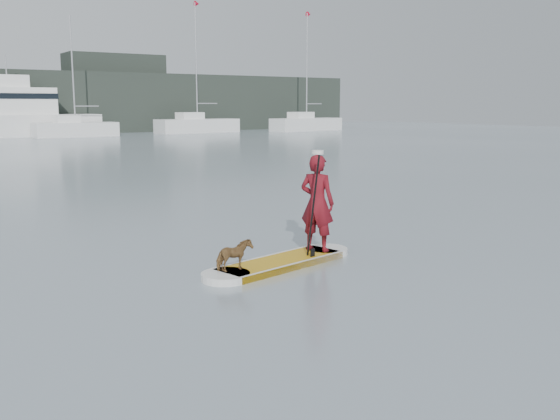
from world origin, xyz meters
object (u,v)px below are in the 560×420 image
paddleboard (280,263)px  motor_yacht_a (24,114)px  dog (234,256)px  sailboat_e (75,128)px  paddler (317,203)px  sailboat_g (306,123)px  sailboat_f (197,124)px

paddleboard → motor_yacht_a: bearing=71.3°
dog → sailboat_e: (10.11, 47.57, 0.36)m
motor_yacht_a → paddler: bearing=-97.6°
paddleboard → motor_yacht_a: size_ratio=0.27×
dog → sailboat_g: bearing=-42.2°
paddleboard → dog: dog is taller
paddler → dog: paddler is taller
sailboat_f → motor_yacht_a: 16.22m
paddler → dog: 2.13m
paddleboard → sailboat_e: bearing=66.7°
paddleboard → sailboat_g: size_ratio=0.26×
sailboat_e → motor_yacht_a: 4.87m
sailboat_g → paddler: bearing=-134.7°
dog → sailboat_g: sailboat_g is taller
motor_yacht_a → sailboat_g: bearing=-9.5°
motor_yacht_a → sailboat_e: bearing=-43.4°
sailboat_e → sailboat_f: size_ratio=0.80×
paddler → sailboat_g: 57.05m
paddler → sailboat_e: size_ratio=0.17×
paddler → sailboat_e: sailboat_e is taller
sailboat_f → paddler: bearing=-117.8°
paddleboard → dog: bearing=180.0°
paddler → dog: (-1.98, -0.44, -0.64)m
dog → sailboat_g: 58.56m
paddleboard → sailboat_f: size_ratio=0.25×
sailboat_f → motor_yacht_a: (-16.12, 1.49, 1.12)m
dog → motor_yacht_a: (6.55, 50.65, 1.61)m
paddleboard → sailboat_g: 57.77m
paddleboard → sailboat_g: (33.69, 46.92, 0.79)m
sailboat_e → sailboat_f: sailboat_f is taller
sailboat_f → sailboat_g: 12.23m
paddleboard → paddler: 1.36m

